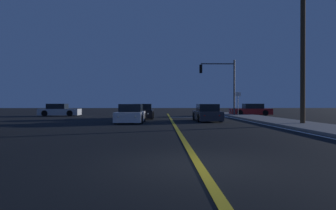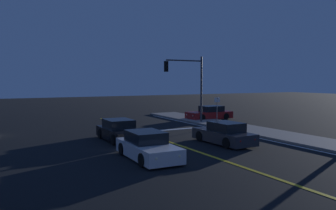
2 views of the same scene
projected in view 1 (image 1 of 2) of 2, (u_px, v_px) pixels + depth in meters
name	position (u px, v px, depth m)	size (l,w,h in m)	color
ground_plane	(199.00, 165.00, 7.01)	(160.00, 160.00, 0.00)	black
sidewalk_right	(296.00, 124.00, 19.67)	(3.20, 44.93, 0.15)	gray
lane_line_center	(175.00, 125.00, 19.49)	(0.20, 42.44, 0.01)	gold
lane_line_edge_right	(267.00, 125.00, 19.63)	(0.16, 42.44, 0.01)	white
stop_bar	(201.00, 117.00, 30.54)	(6.20, 0.50, 0.01)	white
car_side_waiting_black	(143.00, 112.00, 27.92)	(2.00, 4.49, 1.34)	black
car_following_oncoming_red	(251.00, 110.00, 35.09)	(4.62, 1.99, 1.34)	maroon
car_far_approaching_white	(131.00, 114.00, 22.43)	(1.99, 4.48, 1.34)	silver
car_distant_tail_charcoal	(207.00, 114.00, 23.93)	(1.91, 4.42, 1.34)	#2D2D33
car_parked_curb_silver	(59.00, 111.00, 33.42)	(4.34, 1.85, 1.34)	#B2B5BA
traffic_signal_near_right	(222.00, 79.00, 32.87)	(3.83, 0.28, 6.02)	#38383D
utility_pole_right	(303.00, 44.00, 19.38)	(1.56, 0.30, 9.99)	#42301E
street_sign_corner	(238.00, 100.00, 30.11)	(0.56, 0.07, 2.53)	slate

